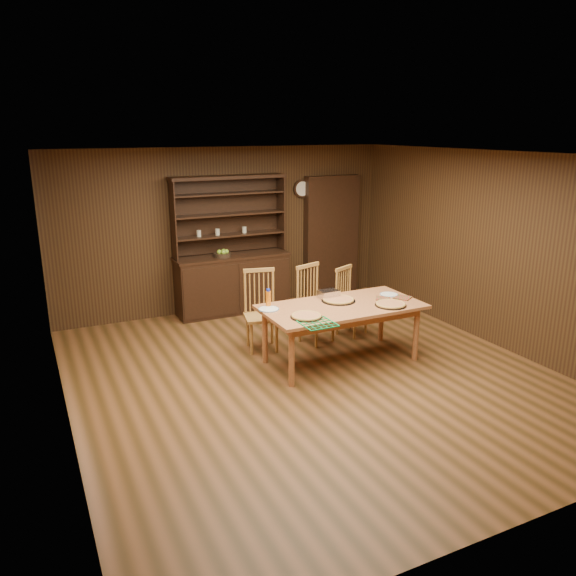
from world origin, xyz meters
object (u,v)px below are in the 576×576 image
chair_center (312,301)px  juice_bottle (268,298)px  china_hutch (232,276)px  chair_left (261,307)px  dining_table (342,311)px  chair_right (348,299)px

chair_center → juice_bottle: size_ratio=4.74×
china_hutch → chair_left: bearing=-96.9°
dining_table → chair_right: (0.62, 0.84, -0.16)m
china_hutch → chair_right: 2.02m
chair_center → juice_bottle: (-0.87, -0.47, 0.28)m
dining_table → chair_left: 1.15m
dining_table → chair_center: 0.82m
chair_left → chair_center: bearing=7.3°
chair_right → juice_bottle: bearing=173.8°
dining_table → chair_left: bearing=129.5°
china_hutch → dining_table: bearing=-78.1°
chair_center → chair_right: (0.60, 0.03, -0.06)m
chair_center → chair_right: bearing=-15.0°
chair_left → chair_center: size_ratio=1.00×
dining_table → chair_center: size_ratio=1.85×
dining_table → chair_right: 1.06m
dining_table → chair_left: (-0.73, 0.88, -0.10)m
china_hutch → chair_center: (0.55, -1.70, -0.02)m
chair_left → chair_center: 0.75m
china_hutch → chair_left: china_hutch is taller
china_hutch → chair_right: (1.15, -1.66, -0.08)m
dining_table → chair_right: bearing=53.5°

